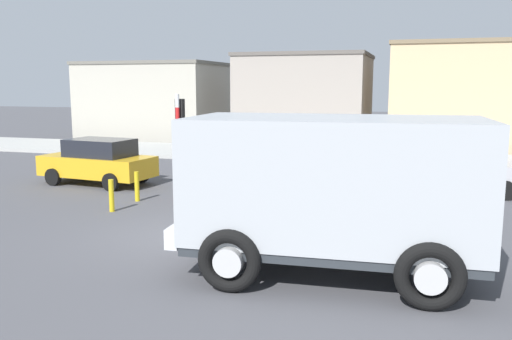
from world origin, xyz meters
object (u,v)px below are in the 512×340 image
Objects in this scene: car_white_mid at (98,161)px; cyclist at (215,175)px; bollard_far at (137,186)px; traffic_light_pole at (179,132)px; truck_foreground at (332,186)px; car_red_near at (458,168)px; pedestrian_near_kerb at (178,146)px; bollard_near at (111,196)px.

cyclist is at bearing -19.85° from car_white_mid.
bollard_far is (2.70, -2.10, -0.37)m from car_white_mid.
truck_foreground is at bearing -43.88° from traffic_light_pole.
traffic_light_pole is at bearing 136.12° from truck_foreground.
car_white_mid reaches higher than bollard_far.
car_red_near is 10.17m from bollard_far.
car_white_mid is at bearing -170.40° from car_red_near.
cyclist is at bearing -57.46° from pedestrian_near_kerb.
bollard_near is at bearing -52.35° from car_white_mid.
cyclist is 1.86m from traffic_light_pole.
pedestrian_near_kerb is (-11.27, 3.01, 0.03)m from car_red_near.
car_red_near is at bearing -14.95° from pedestrian_near_kerb.
car_white_mid is at bearing 160.15° from cyclist.
bollard_near and bollard_far have the same top height.
car_red_near is 11.66m from pedestrian_near_kerb.
truck_foreground is 3.23× the size of cyclist.
car_white_mid is 4.63× the size of bollard_far.
car_white_mid is at bearing 127.65° from bollard_near.
car_white_mid is (-5.10, 1.84, -0.05)m from cyclist.
car_white_mid is (-11.98, -2.03, 0.00)m from car_red_near.
traffic_light_pole is at bearing -64.42° from pedestrian_near_kerb.
cyclist is 2.45m from bollard_far.
cyclist is 7.89m from car_red_near.
truck_foreground is 6.41m from cyclist.
truck_foreground reaches higher than car_white_mid.
cyclist is at bearing 6.04° from bollard_far.
bollard_near is at bearing -149.26° from car_red_near.
truck_foreground is 6.18× the size of bollard_near.
car_red_near reaches higher than bollard_near.
cyclist is 0.41× the size of car_white_mid.
pedestrian_near_kerb is at bearing 122.54° from cyclist.
truck_foreground is at bearing -34.65° from bollard_far.
cyclist is at bearing 130.99° from truck_foreground.
pedestrian_near_kerb is (-8.56, 11.68, -0.82)m from truck_foreground.
bollard_far is at bearing -173.96° from cyclist.
bollard_near is (1.98, -8.53, -0.40)m from pedestrian_near_kerb.
car_white_mid is at bearing 142.15° from bollard_far.
truck_foreground is at bearing -49.01° from cyclist.
cyclist is 8.16m from pedestrian_near_kerb.
traffic_light_pole is 0.77× the size of car_white_mid.
bollard_far is (-1.08, -0.74, -1.62)m from traffic_light_pole.
bollard_far is at bearing 90.00° from bollard_near.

